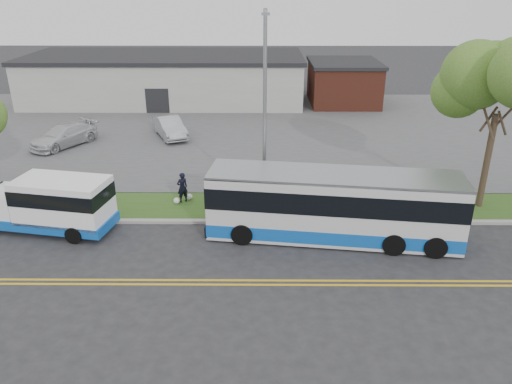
{
  "coord_description": "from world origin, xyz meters",
  "views": [
    {
      "loc": [
        2.74,
        -20.27,
        10.78
      ],
      "look_at": [
        2.6,
        1.14,
        1.6
      ],
      "focal_mm": 35.0,
      "sensor_mm": 36.0,
      "label": 1
    }
  ],
  "objects_px": {
    "tree_east": "(502,86)",
    "transit_bus": "(333,206)",
    "shuttle_bus": "(51,203)",
    "parked_car_b": "(64,136)",
    "parked_car_a": "(170,127)",
    "pedestrian": "(182,187)",
    "streetlight_near": "(265,107)"
  },
  "relations": [
    {
      "from": "transit_bus",
      "to": "parked_car_b",
      "type": "relative_size",
      "value": 2.26
    },
    {
      "from": "parked_car_b",
      "to": "parked_car_a",
      "type": "bearing_deg",
      "value": 47.61
    },
    {
      "from": "pedestrian",
      "to": "parked_car_b",
      "type": "xyz_separation_m",
      "value": [
        -9.53,
        9.39,
        -0.07
      ]
    },
    {
      "from": "pedestrian",
      "to": "parked_car_a",
      "type": "distance_m",
      "value": 11.81
    },
    {
      "from": "tree_east",
      "to": "transit_bus",
      "type": "bearing_deg",
      "value": -157.62
    },
    {
      "from": "tree_east",
      "to": "parked_car_b",
      "type": "xyz_separation_m",
      "value": [
        -24.74,
        9.76,
        -5.38
      ]
    },
    {
      "from": "parked_car_a",
      "to": "pedestrian",
      "type": "bearing_deg",
      "value": -101.8
    },
    {
      "from": "shuttle_bus",
      "to": "pedestrian",
      "type": "height_order",
      "value": "shuttle_bus"
    },
    {
      "from": "tree_east",
      "to": "transit_bus",
      "type": "distance_m",
      "value": 9.81
    },
    {
      "from": "shuttle_bus",
      "to": "parked_car_b",
      "type": "xyz_separation_m",
      "value": [
        -3.97,
        12.39,
        -0.54
      ]
    },
    {
      "from": "shuttle_bus",
      "to": "parked_car_b",
      "type": "bearing_deg",
      "value": 118.55
    },
    {
      "from": "shuttle_bus",
      "to": "parked_car_b",
      "type": "height_order",
      "value": "shuttle_bus"
    },
    {
      "from": "tree_east",
      "to": "parked_car_a",
      "type": "xyz_separation_m",
      "value": [
        -17.77,
        11.89,
        -5.36
      ]
    },
    {
      "from": "tree_east",
      "to": "parked_car_a",
      "type": "bearing_deg",
      "value": 146.2
    },
    {
      "from": "tree_east",
      "to": "shuttle_bus",
      "type": "bearing_deg",
      "value": -172.79
    },
    {
      "from": "parked_car_b",
      "to": "pedestrian",
      "type": "bearing_deg",
      "value": -14.02
    },
    {
      "from": "shuttle_bus",
      "to": "parked_car_b",
      "type": "distance_m",
      "value": 13.02
    },
    {
      "from": "parked_car_a",
      "to": "parked_car_b",
      "type": "xyz_separation_m",
      "value": [
        -6.97,
        -2.14,
        -0.02
      ]
    },
    {
      "from": "tree_east",
      "to": "parked_car_b",
      "type": "distance_m",
      "value": 27.13
    },
    {
      "from": "tree_east",
      "to": "shuttle_bus",
      "type": "xyz_separation_m",
      "value": [
        -20.77,
        -2.63,
        -4.84
      ]
    },
    {
      "from": "tree_east",
      "to": "parked_car_a",
      "type": "distance_m",
      "value": 22.04
    },
    {
      "from": "parked_car_a",
      "to": "shuttle_bus",
      "type": "bearing_deg",
      "value": -126.01
    },
    {
      "from": "tree_east",
      "to": "shuttle_bus",
      "type": "distance_m",
      "value": 21.49
    },
    {
      "from": "shuttle_bus",
      "to": "transit_bus",
      "type": "height_order",
      "value": "transit_bus"
    },
    {
      "from": "streetlight_near",
      "to": "pedestrian",
      "type": "bearing_deg",
      "value": 171.4
    },
    {
      "from": "tree_east",
      "to": "parked_car_b",
      "type": "bearing_deg",
      "value": 158.47
    },
    {
      "from": "parked_car_a",
      "to": "parked_car_b",
      "type": "distance_m",
      "value": 7.29
    },
    {
      "from": "streetlight_near",
      "to": "parked_car_b",
      "type": "distance_m",
      "value": 17.57
    },
    {
      "from": "transit_bus",
      "to": "pedestrian",
      "type": "height_order",
      "value": "transit_bus"
    },
    {
      "from": "streetlight_near",
      "to": "parked_car_b",
      "type": "bearing_deg",
      "value": 143.86
    },
    {
      "from": "tree_east",
      "to": "pedestrian",
      "type": "relative_size",
      "value": 5.21
    },
    {
      "from": "parked_car_a",
      "to": "tree_east",
      "type": "bearing_deg",
      "value": -58.13
    }
  ]
}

